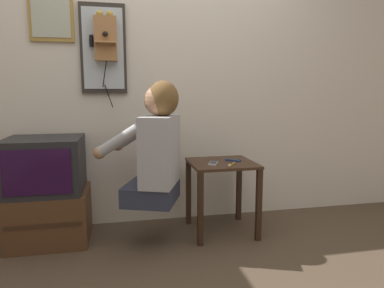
{
  "coord_description": "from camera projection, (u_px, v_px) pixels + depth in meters",
  "views": [
    {
      "loc": [
        -0.35,
        -1.91,
        1.13
      ],
      "look_at": [
        0.19,
        0.63,
        0.75
      ],
      "focal_mm": 32.0,
      "sensor_mm": 36.0,
      "label": 1
    }
  ],
  "objects": [
    {
      "name": "ground_plane",
      "position": [
        183.0,
        280.0,
        2.09
      ],
      "size": [
        14.0,
        14.0,
        0.0
      ],
      "primitive_type": "plane",
      "color": "#4C3D2D"
    },
    {
      "name": "tv_stand",
      "position": [
        51.0,
        216.0,
        2.62
      ],
      "size": [
        0.57,
        0.49,
        0.39
      ],
      "color": "#51331E",
      "rests_on": "ground_plane"
    },
    {
      "name": "person",
      "position": [
        156.0,
        147.0,
        2.48
      ],
      "size": [
        0.65,
        0.58,
        0.89
      ],
      "rotation": [
        0.0,
        0.0,
        1.21
      ],
      "color": "#2D3347",
      "rests_on": "ground_plane"
    },
    {
      "name": "toothbrush",
      "position": [
        231.0,
        165.0,
        2.61
      ],
      "size": [
        0.11,
        0.16,
        0.02
      ],
      "rotation": [
        0.0,
        0.0,
        2.57
      ],
      "color": "orange",
      "rests_on": "side_table"
    },
    {
      "name": "wall_mirror",
      "position": [
        103.0,
        49.0,
        2.77
      ],
      "size": [
        0.36,
        0.03,
        0.71
      ],
      "color": "#2D2823"
    },
    {
      "name": "wall_phone_antique",
      "position": [
        105.0,
        38.0,
        2.73
      ],
      "size": [
        0.21,
        0.19,
        0.76
      ],
      "color": "#9E6B3D"
    },
    {
      "name": "cell_phone_spare",
      "position": [
        233.0,
        160.0,
        2.79
      ],
      "size": [
        0.13,
        0.13,
        0.01
      ],
      "rotation": [
        0.0,
        0.0,
        0.78
      ],
      "color": "navy",
      "rests_on": "side_table"
    },
    {
      "name": "framed_picture",
      "position": [
        51.0,
        13.0,
        2.66
      ],
      "size": [
        0.33,
        0.03,
        0.43
      ],
      "color": "olive"
    },
    {
      "name": "wall_back",
      "position": [
        160.0,
        76.0,
        2.94
      ],
      "size": [
        6.8,
        0.05,
        2.55
      ],
      "color": "beige",
      "rests_on": "ground_plane"
    },
    {
      "name": "side_table",
      "position": [
        222.0,
        177.0,
        2.77
      ],
      "size": [
        0.51,
        0.5,
        0.58
      ],
      "color": "#382316",
      "rests_on": "ground_plane"
    },
    {
      "name": "cell_phone_held",
      "position": [
        213.0,
        163.0,
        2.67
      ],
      "size": [
        0.11,
        0.14,
        0.01
      ],
      "rotation": [
        0.0,
        0.0,
        -0.43
      ],
      "color": "silver",
      "rests_on": "side_table"
    },
    {
      "name": "television",
      "position": [
        45.0,
        165.0,
        2.57
      ],
      "size": [
        0.55,
        0.52,
        0.41
      ],
      "color": "#232326",
      "rests_on": "tv_stand"
    }
  ]
}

